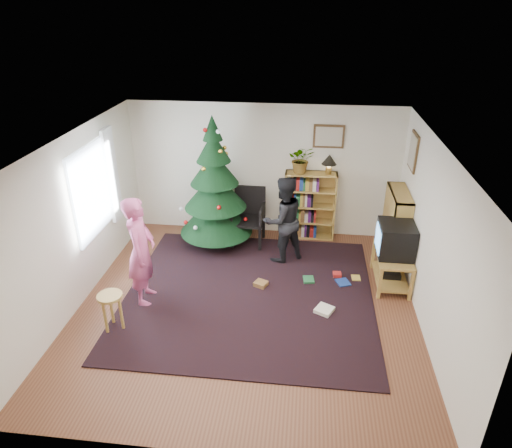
# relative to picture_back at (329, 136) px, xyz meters

# --- Properties ---
(floor) EXTENTS (5.00, 5.00, 0.00)m
(floor) POSITION_rel_picture_back_xyz_m (-1.15, -2.48, -1.95)
(floor) COLOR brown
(floor) RESTS_ON ground
(ceiling) EXTENTS (5.00, 5.00, 0.00)m
(ceiling) POSITION_rel_picture_back_xyz_m (-1.15, -2.48, 0.55)
(ceiling) COLOR white
(ceiling) RESTS_ON wall_back
(wall_back) EXTENTS (5.00, 0.02, 2.50)m
(wall_back) POSITION_rel_picture_back_xyz_m (-1.15, 0.02, -0.70)
(wall_back) COLOR silver
(wall_back) RESTS_ON floor
(wall_front) EXTENTS (5.00, 0.02, 2.50)m
(wall_front) POSITION_rel_picture_back_xyz_m (-1.15, -4.97, -0.70)
(wall_front) COLOR silver
(wall_front) RESTS_ON floor
(wall_left) EXTENTS (0.02, 5.00, 2.50)m
(wall_left) POSITION_rel_picture_back_xyz_m (-3.65, -2.48, -0.70)
(wall_left) COLOR silver
(wall_left) RESTS_ON floor
(wall_right) EXTENTS (0.02, 5.00, 2.50)m
(wall_right) POSITION_rel_picture_back_xyz_m (1.35, -2.48, -0.70)
(wall_right) COLOR silver
(wall_right) RESTS_ON floor
(rug) EXTENTS (3.80, 3.60, 0.02)m
(rug) POSITION_rel_picture_back_xyz_m (-1.15, -2.17, -1.94)
(rug) COLOR black
(rug) RESTS_ON floor
(window_pane) EXTENTS (0.04, 1.20, 1.40)m
(window_pane) POSITION_rel_picture_back_xyz_m (-3.62, -1.88, -0.45)
(window_pane) COLOR silver
(window_pane) RESTS_ON wall_left
(curtain) EXTENTS (0.06, 0.35, 1.60)m
(curtain) POSITION_rel_picture_back_xyz_m (-3.58, -1.18, -0.45)
(curtain) COLOR silver
(curtain) RESTS_ON wall_left
(picture_back) EXTENTS (0.55, 0.03, 0.42)m
(picture_back) POSITION_rel_picture_back_xyz_m (0.00, 0.00, 0.00)
(picture_back) COLOR #4C3319
(picture_back) RESTS_ON wall_back
(picture_right) EXTENTS (0.03, 0.50, 0.60)m
(picture_right) POSITION_rel_picture_back_xyz_m (1.33, -0.73, 0.00)
(picture_right) COLOR #4C3319
(picture_right) RESTS_ON wall_right
(christmas_tree) EXTENTS (1.34, 1.34, 2.42)m
(christmas_tree) POSITION_rel_picture_back_xyz_m (-1.97, -0.60, -0.94)
(christmas_tree) COLOR #3F2816
(christmas_tree) RESTS_ON rug
(bookshelf_back) EXTENTS (0.95, 0.30, 1.30)m
(bookshelf_back) POSITION_rel_picture_back_xyz_m (-0.27, -0.14, -1.29)
(bookshelf_back) COLOR #AB883D
(bookshelf_back) RESTS_ON floor
(bookshelf_right) EXTENTS (0.30, 0.95, 1.30)m
(bookshelf_right) POSITION_rel_picture_back_xyz_m (1.19, -0.87, -1.29)
(bookshelf_right) COLOR #AB883D
(bookshelf_right) RESTS_ON floor
(tv_stand) EXTENTS (0.52, 0.94, 0.55)m
(tv_stand) POSITION_rel_picture_back_xyz_m (1.07, -1.60, -1.62)
(tv_stand) COLOR #AB883D
(tv_stand) RESTS_ON floor
(crt_tv) EXTENTS (0.55, 0.59, 0.52)m
(crt_tv) POSITION_rel_picture_back_xyz_m (1.07, -1.60, -1.14)
(crt_tv) COLOR black
(crt_tv) RESTS_ON tv_stand
(armchair) EXTENTS (0.59, 0.59, 1.05)m
(armchair) POSITION_rel_picture_back_xyz_m (-1.38, -0.43, -1.38)
(armchair) COLOR black
(armchair) RESTS_ON rug
(stool) EXTENTS (0.34, 0.34, 0.57)m
(stool) POSITION_rel_picture_back_xyz_m (-2.92, -3.20, -1.51)
(stool) COLOR #AB883D
(stool) RESTS_ON floor
(person_standing) EXTENTS (0.47, 0.66, 1.70)m
(person_standing) POSITION_rel_picture_back_xyz_m (-2.70, -2.48, -1.10)
(person_standing) COLOR #C14D82
(person_standing) RESTS_ON rug
(person_by_chair) EXTENTS (0.95, 0.90, 1.54)m
(person_by_chair) POSITION_rel_picture_back_xyz_m (-0.72, -1.05, -1.18)
(person_by_chair) COLOR black
(person_by_chair) RESTS_ON rug
(potted_plant) EXTENTS (0.50, 0.45, 0.51)m
(potted_plant) POSITION_rel_picture_back_xyz_m (-0.47, -0.14, -0.40)
(potted_plant) COLOR gray
(potted_plant) RESTS_ON bookshelf_back
(table_lamp) EXTENTS (0.27, 0.27, 0.36)m
(table_lamp) POSITION_rel_picture_back_xyz_m (0.03, -0.14, -0.41)
(table_lamp) COLOR #A57F33
(table_lamp) RESTS_ON bookshelf_back
(floor_clutter) EXTENTS (1.73, 1.18, 0.08)m
(floor_clutter) POSITION_rel_picture_back_xyz_m (-0.02, -1.83, -1.91)
(floor_clutter) COLOR #A51E19
(floor_clutter) RESTS_ON rug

